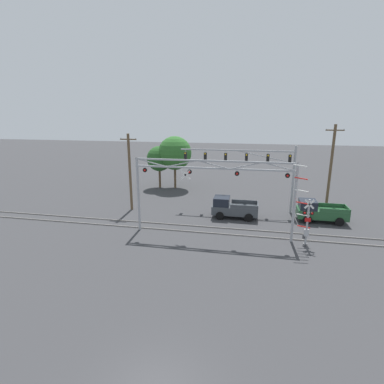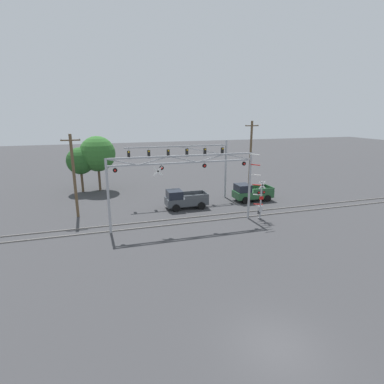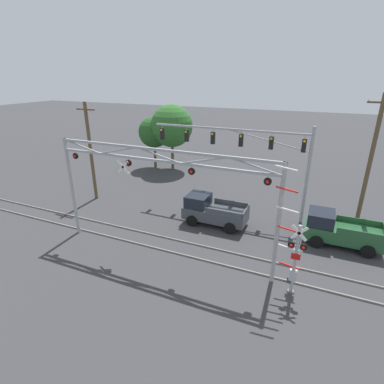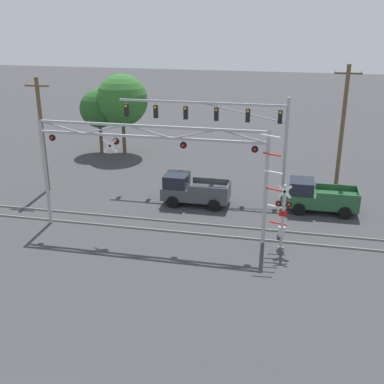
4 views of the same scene
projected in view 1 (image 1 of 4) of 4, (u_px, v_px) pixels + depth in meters
name	position (u px, v px, depth m)	size (l,w,h in m)	color
rail_track_near	(212.00, 233.00, 26.64)	(80.00, 0.08, 0.10)	gray
rail_track_far	(214.00, 227.00, 28.00)	(80.00, 0.08, 0.10)	gray
crossing_gantry	(213.00, 182.00, 25.16)	(13.61, 0.27, 6.64)	#9EA0A5
crossing_signal_mast	(306.00, 220.00, 23.89)	(1.87, 0.35, 6.60)	#9EA0A5
traffic_signal_span	(257.00, 164.00, 31.83)	(12.24, 0.39, 7.15)	#9EA0A5
pickup_truck_lead	(232.00, 208.00, 30.65)	(4.62, 2.26, 2.11)	#3D4247
pickup_truck_following	(319.00, 211.00, 29.51)	(4.67, 2.26, 2.11)	#23512D
utility_pole_left	(130.00, 171.00, 32.32)	(1.80, 0.28, 8.34)	brown
utility_pole_right	(331.00, 168.00, 31.26)	(1.80, 0.28, 9.33)	brown
background_tree_beyond_span	(159.00, 159.00, 42.36)	(3.54, 3.54, 5.95)	brown
background_tree_far_left_verge	(175.00, 153.00, 41.87)	(4.70, 4.70, 7.35)	brown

